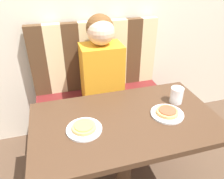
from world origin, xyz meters
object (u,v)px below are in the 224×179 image
drinking_cup (177,95)px  pizza_left (84,127)px  plate_left (84,129)px  plate_right (167,114)px  person (101,60)px  pizza_right (167,112)px

drinking_cup → pizza_left: bearing=-170.1°
drinking_cup → plate_left: bearing=-170.1°
plate_left → plate_right: same height
person → drinking_cup: bearing=-54.3°
plate_left → pizza_right: bearing=0.0°
pizza_left → pizza_right: bearing=0.0°
person → plate_right: person is taller
pizza_left → drinking_cup: drinking_cup is taller
person → plate_left: 0.68m
person → plate_left: size_ratio=3.54×
plate_left → pizza_left: bearing=7.1°
person → pizza_right: size_ratio=5.22×
plate_right → pizza_right: bearing=172.9°
plate_right → drinking_cup: 0.17m
person → pizza_right: 0.68m
pizza_left → plate_right: bearing=-0.0°
pizza_right → drinking_cup: size_ratio=1.26×
plate_left → pizza_right: 0.50m
person → plate_left: bearing=-111.9°
plate_right → pizza_left: 0.50m
plate_right → plate_left: bearing=180.0°
plate_right → drinking_cup: drinking_cup is taller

